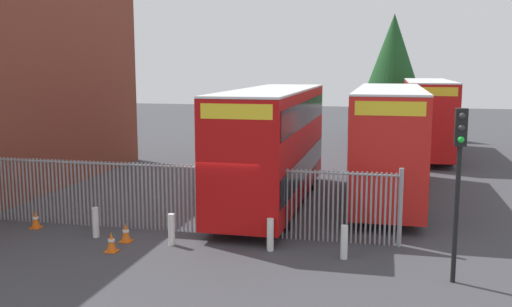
{
  "coord_description": "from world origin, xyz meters",
  "views": [
    {
      "loc": [
        4.8,
        -16.97,
        5.31
      ],
      "look_at": [
        0.0,
        4.0,
        2.0
      ],
      "focal_mm": 40.44,
      "sensor_mm": 36.0,
      "label": 1
    }
  ],
  "objects": [
    {
      "name": "double_decker_bus_near_gate",
      "position": [
        0.59,
        4.27,
        2.42
      ],
      "size": [
        2.54,
        10.81,
        4.42
      ],
      "color": "#B70C0C",
      "rests_on": "ground"
    },
    {
      "name": "double_decker_bus_behind_fence_left",
      "position": [
        4.87,
        6.41,
        2.42
      ],
      "size": [
        2.54,
        10.81,
        4.42
      ],
      "color": "red",
      "rests_on": "ground"
    },
    {
      "name": "bollard_far_right",
      "position": [
        3.75,
        -1.49,
        0.47
      ],
      "size": [
        0.2,
        0.2,
        0.95
      ],
      "primitive_type": "cylinder",
      "color": "silver",
      "rests_on": "ground"
    },
    {
      "name": "traffic_light_kerbside",
      "position": [
        6.51,
        -2.64,
        2.99
      ],
      "size": [
        0.28,
        0.33,
        4.3
      ],
      "color": "black",
      "rests_on": "ground"
    },
    {
      "name": "traffic_cone_near_kerb",
      "position": [
        -2.81,
        -1.41,
        0.29
      ],
      "size": [
        0.34,
        0.34,
        0.59
      ],
      "color": "orange",
      "rests_on": "ground"
    },
    {
      "name": "double_decker_bus_behind_fence_right",
      "position": [
        7.09,
        18.41,
        2.42
      ],
      "size": [
        2.54,
        10.81,
        4.42
      ],
      "color": "red",
      "rests_on": "ground"
    },
    {
      "name": "palisade_fence",
      "position": [
        -1.54,
        0.0,
        1.18
      ],
      "size": [
        13.72,
        0.14,
        2.35
      ],
      "color": "gray",
      "rests_on": "ground"
    },
    {
      "name": "bollard_near_left",
      "position": [
        -3.93,
        -1.17,
        0.47
      ],
      "size": [
        0.2,
        0.2,
        0.95
      ],
      "primitive_type": "cylinder",
      "color": "silver",
      "rests_on": "ground"
    },
    {
      "name": "bollard_near_right",
      "position": [
        1.62,
        -1.24,
        0.47
      ],
      "size": [
        0.2,
        0.2,
        0.95
      ],
      "primitive_type": "cylinder",
      "color": "silver",
      "rests_on": "ground"
    },
    {
      "name": "traffic_cone_mid_forecourt",
      "position": [
        -6.36,
        -0.69,
        0.29
      ],
      "size": [
        0.34,
        0.34,
        0.59
      ],
      "color": "orange",
      "rests_on": "ground"
    },
    {
      "name": "ground_plane",
      "position": [
        0.0,
        8.0,
        0.0
      ],
      "size": [
        100.0,
        100.0,
        0.0
      ],
      "primitive_type": "plane",
      "color": "#3D3D42"
    },
    {
      "name": "bollard_center_front",
      "position": [
        -1.35,
        -1.38,
        0.47
      ],
      "size": [
        0.2,
        0.2,
        0.95
      ],
      "primitive_type": "cylinder",
      "color": "silver",
      "rests_on": "ground"
    },
    {
      "name": "tree_tall_back",
      "position": [
        5.07,
        27.02,
        5.73
      ],
      "size": [
        4.59,
        4.59,
        9.02
      ],
      "color": "#4C3823",
      "rests_on": "ground"
    },
    {
      "name": "traffic_cone_by_gate",
      "position": [
        -2.8,
        -2.37,
        0.29
      ],
      "size": [
        0.34,
        0.34,
        0.59
      ],
      "color": "orange",
      "rests_on": "ground"
    }
  ]
}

